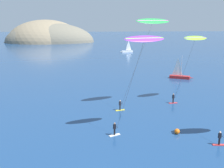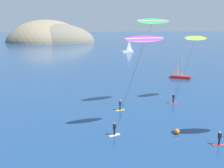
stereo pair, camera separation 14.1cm
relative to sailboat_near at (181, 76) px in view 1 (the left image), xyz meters
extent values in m
ellipsoid|color=#84755B|center=(-51.59, 119.74, -0.64)|extent=(47.65, 50.02, 27.46)
ellipsoid|color=#6B6656|center=(-47.96, 112.46, -0.64)|extent=(54.76, 33.50, 23.68)
cube|color=#B22323|center=(-0.28, 0.13, -0.29)|extent=(4.94, 3.31, 0.70)
cone|color=#B22323|center=(1.90, -0.89, -0.29)|extent=(2.24, 1.52, 0.67)
cylinder|color=#B2B2B7|center=(0.00, 0.00, 2.56)|extent=(0.12, 0.12, 5.00)
pyramid|color=white|center=(-0.82, 0.38, 2.38)|extent=(1.66, 0.84, 4.25)
cylinder|color=#A5A5AD|center=(-0.82, 0.38, 0.31)|extent=(1.66, 0.84, 0.08)
cube|color=white|center=(-6.44, 55.53, -0.29)|extent=(4.98, 2.32, 0.70)
cone|color=white|center=(-8.79, 55.06, -0.29)|extent=(2.25, 1.08, 0.67)
cylinder|color=#B2B2B7|center=(-6.73, 55.47, 2.56)|extent=(0.12, 0.12, 5.00)
pyramid|color=white|center=(-5.85, 55.65, 2.38)|extent=(1.78, 0.43, 4.25)
cylinder|color=#A5A5AD|center=(-5.85, 55.65, 0.31)|extent=(1.78, 0.43, 0.08)
cube|color=yellow|center=(-17.30, -23.34, -0.60)|extent=(1.55, 0.82, 0.08)
cylinder|color=black|center=(-17.30, -23.34, -0.16)|extent=(0.22, 0.22, 0.80)
cube|color=black|center=(-17.30, -23.34, 0.54)|extent=(0.39, 0.31, 0.60)
sphere|color=tan|center=(-17.30, -23.34, 0.96)|extent=(0.22, 0.22, 0.22)
cylinder|color=black|center=(-16.97, -23.21, 0.42)|extent=(0.25, 0.52, 0.04)
ellipsoid|color=green|center=(-11.93, -21.15, 13.34)|extent=(6.28, 3.73, 0.99)
cylinder|color=#D660B7|center=(-11.93, -21.15, 13.39)|extent=(5.49, 2.37, 0.16)
cylinder|color=#333338|center=(-14.45, -22.18, 6.83)|extent=(5.07, 2.09, 12.83)
cube|color=silver|center=(-18.96, -33.14, -0.60)|extent=(1.52, 1.04, 0.08)
cylinder|color=black|center=(-18.96, -33.14, -0.16)|extent=(0.22, 0.22, 0.80)
cube|color=black|center=(-18.96, -33.14, 0.54)|extent=(0.39, 0.30, 0.60)
sphere|color=#9E7051|center=(-18.96, -33.14, 0.96)|extent=(0.22, 0.22, 0.22)
cylinder|color=black|center=(-18.62, -33.03, 0.42)|extent=(0.21, 0.53, 0.04)
ellipsoid|color=purple|center=(-15.21, -31.87, 11.32)|extent=(5.62, 2.95, 0.90)
cylinder|color=#7ACC42|center=(-15.21, -31.87, 11.37)|extent=(5.01, 1.83, 0.16)
cylinder|color=#333338|center=(-16.91, -32.45, 5.82)|extent=(3.45, 1.19, 10.81)
cube|color=red|center=(-7.71, -20.09, -0.60)|extent=(1.54, 0.59, 0.08)
cylinder|color=black|center=(-7.71, -20.09, -0.16)|extent=(0.22, 0.22, 0.80)
cube|color=black|center=(-7.71, -20.09, 0.54)|extent=(0.39, 0.32, 0.60)
sphere|color=#9E7051|center=(-7.71, -20.09, 0.96)|extent=(0.22, 0.22, 0.22)
cylinder|color=black|center=(-7.39, -19.95, 0.42)|extent=(0.26, 0.52, 0.04)
ellipsoid|color=#8CD12D|center=(-3.83, -18.37, 10.46)|extent=(5.16, 3.36, 0.83)
cylinder|color=#722DD1|center=(-3.83, -18.37, 10.51)|extent=(4.40, 2.06, 0.16)
cylinder|color=#333338|center=(-5.61, -19.16, 5.39)|extent=(3.59, 1.61, 9.95)
cube|color=red|center=(-7.03, -36.76, -0.60)|extent=(1.54, 0.56, 0.08)
cylinder|color=black|center=(-7.03, -36.76, -0.16)|extent=(0.22, 0.22, 0.80)
cube|color=black|center=(-7.03, -36.76, 0.54)|extent=(0.35, 0.23, 0.60)
sphere|color=beige|center=(-7.03, -36.76, 0.96)|extent=(0.22, 0.22, 0.22)
cylinder|color=black|center=(-6.69, -36.74, 0.42)|extent=(0.08, 0.55, 0.04)
sphere|color=orange|center=(-10.96, -33.23, -0.29)|extent=(0.70, 0.70, 0.70)
camera|label=1|loc=(-21.57, -65.98, 13.73)|focal=45.00mm
camera|label=2|loc=(-21.43, -65.99, 13.73)|focal=45.00mm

